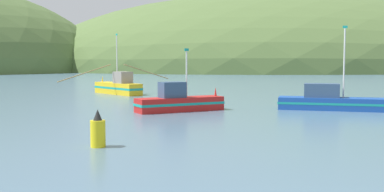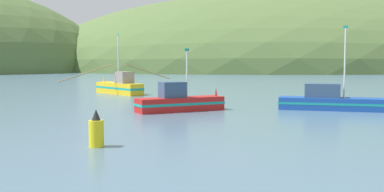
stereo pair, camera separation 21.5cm
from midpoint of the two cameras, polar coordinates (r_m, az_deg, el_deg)
name	(u,v)px [view 1 (the left image)]	position (r m, az deg, el deg)	size (l,w,h in m)	color
hill_far_center	(336,67)	(282.49, 17.59, 3.46)	(202.43, 161.94, 109.55)	#386633
hill_far_right	(329,67)	(289.94, 16.85, 3.50)	(170.69, 136.55, 39.79)	#386633
hill_mid_left	(271,69)	(212.37, 9.88, 3.34)	(212.17, 169.74, 64.95)	#516B38
fishing_boat_yellow	(118,86)	(53.08, -9.35, 1.19)	(12.87, 7.83, 6.97)	gold
fishing_boat_blue	(339,102)	(37.18, 17.90, -0.68)	(9.79, 6.12, 6.55)	#19479E
fishing_boat_red	(179,102)	(34.67, -1.84, -0.73)	(7.15, 3.65, 4.80)	red
channel_buoy	(98,131)	(20.75, -12.04, -4.36)	(0.67, 0.67, 1.70)	yellow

